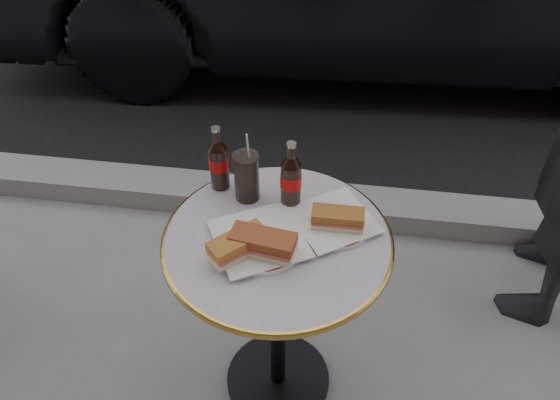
# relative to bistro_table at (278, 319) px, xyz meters

# --- Properties ---
(ground) EXTENTS (80.00, 80.00, 0.00)m
(ground) POSITION_rel_bistro_table_xyz_m (0.00, 0.00, -0.37)
(ground) COLOR gray
(ground) RESTS_ON ground
(curb) EXTENTS (40.00, 0.20, 0.12)m
(curb) POSITION_rel_bistro_table_xyz_m (0.00, 0.90, -0.32)
(curb) COLOR gray
(curb) RESTS_ON ground
(bistro_table) EXTENTS (0.62, 0.62, 0.73)m
(bistro_table) POSITION_rel_bistro_table_xyz_m (0.00, 0.00, 0.00)
(bistro_table) COLOR #BAB2C4
(bistro_table) RESTS_ON ground
(plate_left) EXTENTS (0.30, 0.30, 0.01)m
(plate_left) POSITION_rel_bistro_table_xyz_m (-0.04, -0.03, 0.37)
(plate_left) COLOR white
(plate_left) RESTS_ON bistro_table
(plate_right) EXTENTS (0.28, 0.28, 0.01)m
(plate_right) POSITION_rel_bistro_table_xyz_m (0.14, 0.07, 0.37)
(plate_right) COLOR white
(plate_right) RESTS_ON bistro_table
(sandwich_left_a) EXTENTS (0.16, 0.16, 0.05)m
(sandwich_left_a) POSITION_rel_bistro_table_xyz_m (-0.09, -0.08, 0.41)
(sandwich_left_a) COLOR #B36D2D
(sandwich_left_a) RESTS_ON plate_left
(sandwich_left_b) EXTENTS (0.18, 0.10, 0.06)m
(sandwich_left_b) POSITION_rel_bistro_table_xyz_m (-0.03, -0.07, 0.41)
(sandwich_left_b) COLOR #994627
(sandwich_left_b) RESTS_ON plate_left
(sandwich_right) EXTENTS (0.14, 0.07, 0.05)m
(sandwich_right) POSITION_rel_bistro_table_xyz_m (0.15, 0.05, 0.40)
(sandwich_right) COLOR #A6612A
(sandwich_right) RESTS_ON plate_right
(cola_bottle_left) EXTENTS (0.06, 0.06, 0.21)m
(cola_bottle_left) POSITION_rel_bistro_table_xyz_m (-0.20, 0.19, 0.47)
(cola_bottle_left) COLOR black
(cola_bottle_left) RESTS_ON bistro_table
(cola_bottle_right) EXTENTS (0.07, 0.07, 0.21)m
(cola_bottle_right) POSITION_rel_bistro_table_xyz_m (0.02, 0.13, 0.47)
(cola_bottle_right) COLOR black
(cola_bottle_right) RESTS_ON bistro_table
(cola_glass) EXTENTS (0.09, 0.09, 0.15)m
(cola_glass) POSITION_rel_bistro_table_xyz_m (-0.11, 0.15, 0.44)
(cola_glass) COLOR black
(cola_glass) RESTS_ON bistro_table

